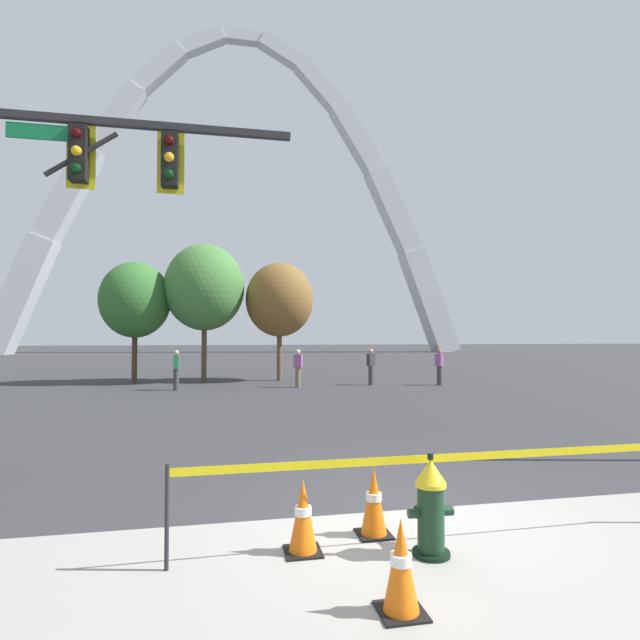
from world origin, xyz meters
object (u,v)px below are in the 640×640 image
(traffic_cone_curb_edge, at_px, (374,502))
(traffic_signal_gantry, at_px, (60,214))
(traffic_cone_mid_sidewalk, at_px, (401,567))
(traffic_cone_by_hydrant, at_px, (303,517))
(pedestrian_near_trees, at_px, (176,370))
(pedestrian_walking_right, at_px, (298,368))
(pedestrian_walking_left, at_px, (439,367))
(fire_hydrant, at_px, (430,507))
(pedestrian_standing_center, at_px, (371,366))
(monument_arch, at_px, (241,206))

(traffic_cone_curb_edge, bearing_deg, traffic_signal_gantry, 142.02)
(traffic_cone_mid_sidewalk, distance_m, traffic_cone_curb_edge, 1.47)
(traffic_cone_by_hydrant, distance_m, pedestrian_near_trees, 15.65)
(traffic_signal_gantry, distance_m, pedestrian_walking_right, 13.65)
(pedestrian_walking_left, distance_m, pedestrian_walking_right, 6.23)
(fire_hydrant, bearing_deg, pedestrian_walking_right, 86.04)
(traffic_cone_curb_edge, bearing_deg, fire_hydrant, -54.57)
(traffic_signal_gantry, distance_m, pedestrian_standing_center, 15.61)
(pedestrian_walking_left, bearing_deg, traffic_cone_curb_edge, -117.28)
(fire_hydrant, bearing_deg, traffic_cone_mid_sidewalk, -125.69)
(traffic_cone_mid_sidewalk, relative_size, pedestrian_walking_left, 0.46)
(traffic_cone_mid_sidewalk, bearing_deg, traffic_signal_gantry, 129.78)
(traffic_cone_mid_sidewalk, distance_m, pedestrian_near_trees, 16.91)
(pedestrian_near_trees, bearing_deg, fire_hydrant, -76.35)
(traffic_cone_by_hydrant, relative_size, pedestrian_walking_left, 0.46)
(fire_hydrant, relative_size, traffic_cone_by_hydrant, 1.36)
(pedestrian_walking_left, relative_size, pedestrian_standing_center, 1.00)
(pedestrian_near_trees, bearing_deg, pedestrian_standing_center, 3.21)
(traffic_cone_curb_edge, height_order, pedestrian_walking_left, pedestrian_walking_left)
(traffic_signal_gantry, distance_m, pedestrian_walking_left, 17.00)
(monument_arch, height_order, pedestrian_near_trees, monument_arch)
(fire_hydrant, relative_size, pedestrian_walking_right, 0.62)
(traffic_cone_mid_sidewalk, bearing_deg, pedestrian_walking_right, 84.08)
(pedestrian_walking_right, bearing_deg, pedestrian_near_trees, -179.06)
(traffic_cone_mid_sidewalk, height_order, traffic_signal_gantry, traffic_signal_gantry)
(fire_hydrant, bearing_deg, pedestrian_walking_left, 64.77)
(traffic_cone_curb_edge, xyz_separation_m, pedestrian_walking_left, (7.72, 14.97, 0.46))
(pedestrian_walking_right, bearing_deg, traffic_signal_gantry, -115.12)
(pedestrian_standing_center, xyz_separation_m, pedestrian_walking_right, (-3.30, -0.38, 0.00))
(traffic_cone_mid_sidewalk, bearing_deg, monument_arch, 89.22)
(monument_arch, xyz_separation_m, pedestrian_walking_left, (7.14, -43.42, -18.16))
(pedestrian_standing_center, bearing_deg, pedestrian_walking_left, -12.42)
(traffic_cone_curb_edge, distance_m, pedestrian_near_trees, 15.54)
(traffic_cone_by_hydrant, bearing_deg, fire_hydrant, -13.63)
(traffic_cone_curb_edge, height_order, pedestrian_standing_center, pedestrian_standing_center)
(traffic_cone_curb_edge, distance_m, monument_arch, 61.29)
(traffic_signal_gantry, xyz_separation_m, pedestrian_standing_center, (8.93, 12.38, -3.25))
(fire_hydrant, height_order, traffic_cone_by_hydrant, fire_hydrant)
(traffic_cone_by_hydrant, height_order, pedestrian_standing_center, pedestrian_standing_center)
(pedestrian_walking_left, distance_m, pedestrian_near_trees, 11.14)
(traffic_cone_mid_sidewalk, relative_size, pedestrian_near_trees, 0.46)
(traffic_cone_by_hydrant, relative_size, traffic_cone_curb_edge, 1.00)
(pedestrian_standing_center, xyz_separation_m, pedestrian_near_trees, (-8.21, -0.46, 0.00))
(monument_arch, bearing_deg, pedestrian_near_trees, -95.27)
(fire_hydrant, height_order, monument_arch, monument_arch)
(traffic_cone_by_hydrant, bearing_deg, monument_arch, 88.65)
(traffic_signal_gantry, height_order, monument_arch, monument_arch)
(fire_hydrant, distance_m, pedestrian_walking_left, 17.17)
(traffic_cone_by_hydrant, relative_size, pedestrian_near_trees, 0.46)
(traffic_cone_by_hydrant, distance_m, pedestrian_walking_left, 17.47)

